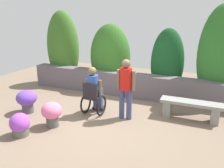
{
  "coord_description": "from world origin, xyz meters",
  "views": [
    {
      "loc": [
        2.46,
        -5.05,
        2.65
      ],
      "look_at": [
        0.13,
        0.35,
        0.85
      ],
      "focal_mm": 36.86,
      "sensor_mm": 36.0,
      "label": 1
    }
  ],
  "objects_px": {
    "person_standing_companion": "(126,86)",
    "flower_pot_purple_near": "(20,125)",
    "stone_bench": "(191,108)",
    "flower_pot_terracotta_by_wall": "(27,99)",
    "person_in_wheelchair": "(94,92)",
    "flower_pot_red_accent": "(52,113)"
  },
  "relations": [
    {
      "from": "person_standing_companion",
      "to": "flower_pot_terracotta_by_wall",
      "type": "height_order",
      "value": "person_standing_companion"
    },
    {
      "from": "flower_pot_terracotta_by_wall",
      "to": "person_standing_companion",
      "type": "bearing_deg",
      "value": 15.14
    },
    {
      "from": "stone_bench",
      "to": "person_in_wheelchair",
      "type": "height_order",
      "value": "person_in_wheelchair"
    },
    {
      "from": "person_in_wheelchair",
      "to": "flower_pot_terracotta_by_wall",
      "type": "height_order",
      "value": "person_in_wheelchair"
    },
    {
      "from": "flower_pot_purple_near",
      "to": "flower_pot_red_accent",
      "type": "relative_size",
      "value": 0.86
    },
    {
      "from": "flower_pot_purple_near",
      "to": "flower_pot_terracotta_by_wall",
      "type": "height_order",
      "value": "flower_pot_terracotta_by_wall"
    },
    {
      "from": "person_standing_companion",
      "to": "flower_pot_terracotta_by_wall",
      "type": "relative_size",
      "value": 2.45
    },
    {
      "from": "stone_bench",
      "to": "person_standing_companion",
      "type": "xyz_separation_m",
      "value": [
        -1.57,
        -0.63,
        0.58
      ]
    },
    {
      "from": "flower_pot_purple_near",
      "to": "flower_pot_terracotta_by_wall",
      "type": "distance_m",
      "value": 1.31
    },
    {
      "from": "person_in_wheelchair",
      "to": "flower_pot_red_accent",
      "type": "xyz_separation_m",
      "value": [
        -0.58,
        -1.08,
        -0.26
      ]
    },
    {
      "from": "stone_bench",
      "to": "person_standing_companion",
      "type": "bearing_deg",
      "value": -155.36
    },
    {
      "from": "stone_bench",
      "to": "flower_pot_terracotta_by_wall",
      "type": "height_order",
      "value": "flower_pot_terracotta_by_wall"
    },
    {
      "from": "flower_pot_terracotta_by_wall",
      "to": "flower_pot_red_accent",
      "type": "bearing_deg",
      "value": -19.65
    },
    {
      "from": "person_standing_companion",
      "to": "flower_pot_purple_near",
      "type": "distance_m",
      "value": 2.66
    },
    {
      "from": "person_in_wheelchair",
      "to": "flower_pot_terracotta_by_wall",
      "type": "relative_size",
      "value": 2.06
    },
    {
      "from": "flower_pot_purple_near",
      "to": "flower_pot_terracotta_by_wall",
      "type": "xyz_separation_m",
      "value": [
        -0.76,
        1.06,
        0.12
      ]
    },
    {
      "from": "flower_pot_purple_near",
      "to": "flower_pot_terracotta_by_wall",
      "type": "relative_size",
      "value": 0.83
    },
    {
      "from": "flower_pot_purple_near",
      "to": "flower_pot_red_accent",
      "type": "height_order",
      "value": "flower_pot_red_accent"
    },
    {
      "from": "person_standing_companion",
      "to": "flower_pot_purple_near",
      "type": "height_order",
      "value": "person_standing_companion"
    },
    {
      "from": "person_standing_companion",
      "to": "flower_pot_terracotta_by_wall",
      "type": "distance_m",
      "value": 2.78
    },
    {
      "from": "person_in_wheelchair",
      "to": "stone_bench",
      "type": "bearing_deg",
      "value": 6.32
    },
    {
      "from": "person_in_wheelchair",
      "to": "person_standing_companion",
      "type": "relative_size",
      "value": 0.84
    }
  ]
}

